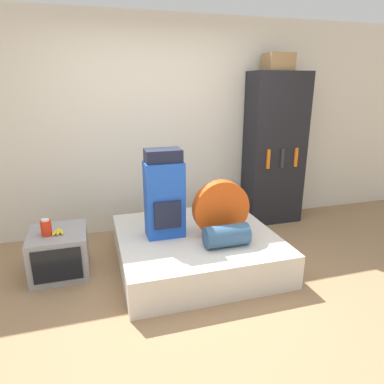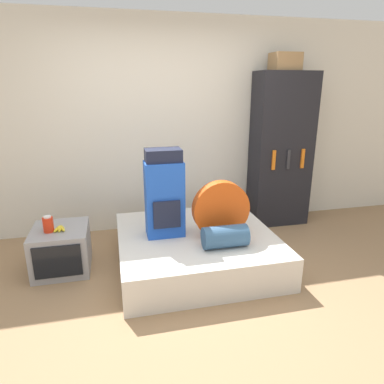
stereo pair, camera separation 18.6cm
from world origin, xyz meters
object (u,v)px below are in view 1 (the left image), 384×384
object	(u,v)px
tent_bag	(221,208)
sleeping_roll	(227,236)
television	(60,252)
canister	(46,228)
backpack	(164,195)
bookshelf	(274,150)
cardboard_box	(278,62)

from	to	relation	value
tent_bag	sleeping_roll	bearing A→B (deg)	-97.87
sleeping_roll	television	distance (m)	1.65
sleeping_roll	canister	size ratio (longest dim) A/B	2.61
backpack	bookshelf	world-z (taller)	bookshelf
backpack	canister	size ratio (longest dim) A/B	5.41
tent_bag	canister	size ratio (longest dim) A/B	3.52
tent_bag	cardboard_box	distance (m)	2.06
backpack	television	size ratio (longest dim) A/B	1.49
television	canister	world-z (taller)	canister
tent_bag	sleeping_roll	xyz separation A→B (m)	(-0.03, -0.25, -0.18)
television	cardboard_box	distance (m)	3.32
tent_bag	cardboard_box	world-z (taller)	cardboard_box
sleeping_roll	television	size ratio (longest dim) A/B	0.72
bookshelf	cardboard_box	size ratio (longest dim) A/B	5.95
bookshelf	sleeping_roll	bearing A→B (deg)	-133.24
sleeping_roll	cardboard_box	xyz separation A→B (m)	(1.13, 1.24, 1.63)
tent_bag	canister	distance (m)	1.68
tent_bag	bookshelf	bearing A→B (deg)	41.12
backpack	television	bearing A→B (deg)	172.35
backpack	tent_bag	world-z (taller)	backpack
canister	bookshelf	distance (m)	2.92
sleeping_roll	tent_bag	bearing A→B (deg)	82.13
television	cardboard_box	size ratio (longest dim) A/B	1.79
tent_bag	television	xyz separation A→B (m)	(-1.58, 0.30, -0.40)
bookshelf	canister	bearing A→B (deg)	-165.21
canister	cardboard_box	bearing A→B (deg)	14.95
tent_bag	bookshelf	distance (m)	1.54
television	sleeping_roll	bearing A→B (deg)	-19.76
sleeping_roll	bookshelf	size ratio (longest dim) A/B	0.22
canister	bookshelf	world-z (taller)	bookshelf
sleeping_roll	cardboard_box	bearing A→B (deg)	47.68
sleeping_roll	bookshelf	distance (m)	1.78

